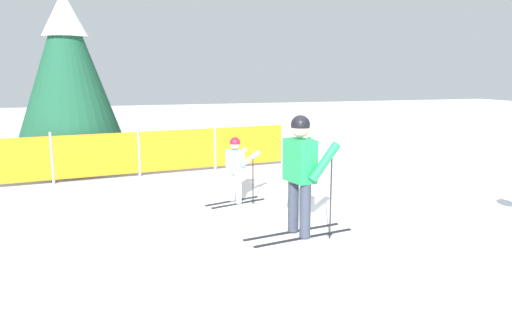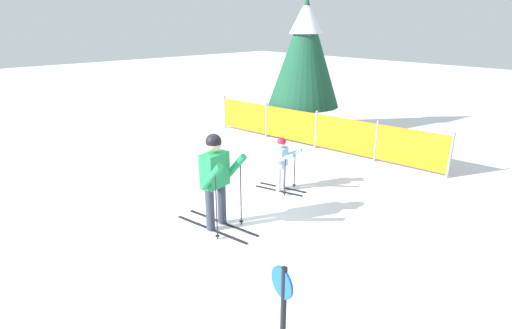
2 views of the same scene
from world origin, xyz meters
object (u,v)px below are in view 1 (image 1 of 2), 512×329
object	(u,v)px
skier_adult	(301,165)
skier_child	(236,165)
conifer_far	(67,60)
safety_fence	(139,152)

from	to	relation	value
skier_adult	skier_child	size ratio (longest dim) A/B	1.45
conifer_far	skier_adult	bearing A→B (deg)	-61.82
skier_adult	safety_fence	bearing A→B (deg)	99.53
skier_child	safety_fence	bearing A→B (deg)	98.32
safety_fence	conifer_far	distance (m)	2.63
safety_fence	skier_child	bearing A→B (deg)	-63.86
skier_adult	safety_fence	world-z (taller)	skier_adult
skier_child	safety_fence	distance (m)	3.15
skier_adult	skier_child	world-z (taller)	skier_adult
safety_fence	conifer_far	bearing A→B (deg)	143.26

